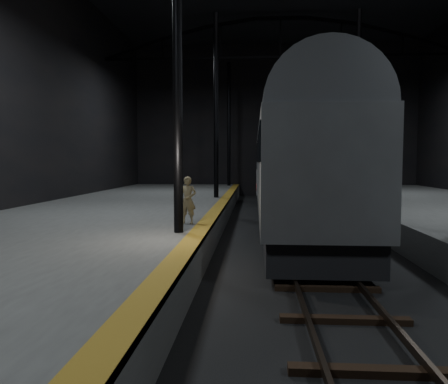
# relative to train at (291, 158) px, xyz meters

# --- Properties ---
(ground) EXTENTS (44.00, 44.00, 0.00)m
(ground) POSITION_rel_train_xyz_m (0.00, -4.37, -3.16)
(ground) COLOR black
(ground) RESTS_ON ground
(platform_left) EXTENTS (9.00, 43.80, 1.00)m
(platform_left) POSITION_rel_train_xyz_m (-7.50, -4.37, -2.66)
(platform_left) COLOR #4E4E4C
(platform_left) RESTS_ON ground
(tactile_strip) EXTENTS (0.50, 43.80, 0.01)m
(tactile_strip) POSITION_rel_train_xyz_m (-3.25, -4.37, -2.16)
(tactile_strip) COLOR olive
(tactile_strip) RESTS_ON platform_left
(track) EXTENTS (2.40, 43.00, 0.24)m
(track) POSITION_rel_train_xyz_m (0.00, -4.37, -3.10)
(track) COLOR #3F3328
(track) RESTS_ON ground
(train) EXTENTS (3.17, 21.22, 5.67)m
(train) POSITION_rel_train_xyz_m (0.00, 0.00, 0.00)
(train) COLOR gray
(train) RESTS_ON ground
(woman) EXTENTS (0.60, 0.44, 1.51)m
(woman) POSITION_rel_train_xyz_m (-3.80, -6.66, -1.41)
(woman) COLOR tan
(woman) RESTS_ON platform_left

